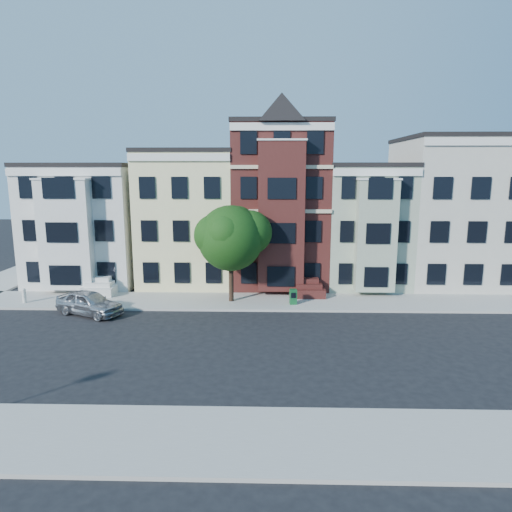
{
  "coord_description": "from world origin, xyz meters",
  "views": [
    {
      "loc": [
        -0.93,
        -21.56,
        8.79
      ],
      "look_at": [
        -1.55,
        2.74,
        4.2
      ],
      "focal_mm": 32.0,
      "sensor_mm": 36.0,
      "label": 1
    }
  ],
  "objects_px": {
    "parked_car": "(89,303)",
    "newspaper_box": "(293,297)",
    "fire_hydrant": "(24,297)",
    "street_tree": "(231,243)"
  },
  "relations": [
    {
      "from": "newspaper_box",
      "to": "fire_hydrant",
      "type": "bearing_deg",
      "value": 173.78
    },
    {
      "from": "street_tree",
      "to": "newspaper_box",
      "type": "relative_size",
      "value": 7.99
    },
    {
      "from": "street_tree",
      "to": "fire_hydrant",
      "type": "bearing_deg",
      "value": -176.74
    },
    {
      "from": "parked_car",
      "to": "newspaper_box",
      "type": "distance_m",
      "value": 12.84
    },
    {
      "from": "fire_hydrant",
      "to": "street_tree",
      "type": "bearing_deg",
      "value": 3.26
    },
    {
      "from": "newspaper_box",
      "to": "parked_car",
      "type": "bearing_deg",
      "value": -177.41
    },
    {
      "from": "fire_hydrant",
      "to": "newspaper_box",
      "type": "bearing_deg",
      "value": 0.46
    },
    {
      "from": "newspaper_box",
      "to": "fire_hydrant",
      "type": "height_order",
      "value": "newspaper_box"
    },
    {
      "from": "parked_car",
      "to": "newspaper_box",
      "type": "xyz_separation_m",
      "value": [
        12.67,
        2.07,
        -0.1
      ]
    },
    {
      "from": "street_tree",
      "to": "parked_car",
      "type": "distance_m",
      "value": 9.58
    }
  ]
}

